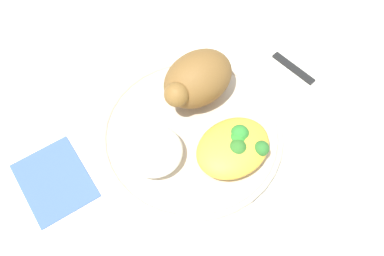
# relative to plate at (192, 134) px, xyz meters

# --- Properties ---
(ground_plane) EXTENTS (2.00, 2.00, 0.00)m
(ground_plane) POSITION_rel_plate_xyz_m (0.00, 0.00, -0.01)
(ground_plane) COLOR silver
(plate) EXTENTS (0.27, 0.27, 0.02)m
(plate) POSITION_rel_plate_xyz_m (0.00, 0.00, 0.00)
(plate) COLOR beige
(plate) RESTS_ON ground_plane
(roasted_chicken) EXTENTS (0.12, 0.08, 0.08)m
(roasted_chicken) POSITION_rel_plate_xyz_m (-0.04, -0.05, 0.05)
(roasted_chicken) COLOR brown
(roasted_chicken) RESTS_ON plate
(rice_pile) EXTENTS (0.08, 0.08, 0.04)m
(rice_pile) POSITION_rel_plate_xyz_m (0.07, -0.00, 0.03)
(rice_pile) COLOR white
(rice_pile) RESTS_ON plate
(mac_cheese_with_broccoli) EXTENTS (0.11, 0.09, 0.04)m
(mac_cheese_with_broccoli) POSITION_rel_plate_xyz_m (-0.02, 0.06, 0.03)
(mac_cheese_with_broccoli) COLOR gold
(mac_cheese_with_broccoli) RESTS_ON plate
(fork) EXTENTS (0.03, 0.14, 0.01)m
(fork) POSITION_rel_plate_xyz_m (-0.17, 0.01, -0.01)
(fork) COLOR #B2B2B7
(fork) RESTS_ON ground_plane
(knife) EXTENTS (0.04, 0.19, 0.01)m
(knife) POSITION_rel_plate_xyz_m (-0.21, 0.04, -0.01)
(knife) COLOR black
(knife) RESTS_ON ground_plane
(napkin) EXTENTS (0.10, 0.12, 0.00)m
(napkin) POSITION_rel_plate_xyz_m (0.19, -0.06, -0.01)
(napkin) COLOR #47669E
(napkin) RESTS_ON ground_plane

